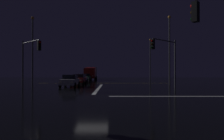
% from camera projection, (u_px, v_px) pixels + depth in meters
% --- Properties ---
extents(ground, '(120.00, 120.00, 0.10)m').
position_uv_depth(ground, '(91.00, 97.00, 17.35)').
color(ground, black).
extents(stop_line_north, '(0.35, 14.99, 0.01)m').
position_uv_depth(stop_line_north, '(98.00, 88.00, 26.08)').
color(stop_line_north, white).
rests_on(stop_line_north, ground).
extents(centre_line_ns, '(22.00, 0.15, 0.01)m').
position_uv_depth(centre_line_ns, '(102.00, 83.00, 37.68)').
color(centre_line_ns, yellow).
rests_on(centre_line_ns, ground).
extents(crosswalk_bar_east, '(14.99, 0.40, 0.01)m').
position_uv_depth(crosswalk_bar_east, '(204.00, 96.00, 17.37)').
color(crosswalk_bar_east, white).
rests_on(crosswalk_bar_east, ground).
extents(sedan_silver, '(2.02, 4.33, 1.57)m').
position_uv_depth(sedan_silver, '(69.00, 81.00, 28.22)').
color(sedan_silver, '#B7B7BC').
rests_on(sedan_silver, ground).
extents(sedan_red, '(2.02, 4.33, 1.57)m').
position_uv_depth(sedan_red, '(78.00, 79.00, 34.30)').
color(sedan_red, maroon).
rests_on(sedan_red, ground).
extents(sedan_white, '(2.02, 4.33, 1.57)m').
position_uv_depth(sedan_white, '(81.00, 78.00, 40.41)').
color(sedan_white, silver).
rests_on(sedan_white, ground).
extents(sedan_green, '(2.02, 4.33, 1.57)m').
position_uv_depth(sedan_green, '(86.00, 77.00, 46.58)').
color(sedan_green, '#14512D').
rests_on(sedan_green, ground).
extents(box_truck, '(2.68, 8.28, 3.08)m').
position_uv_depth(box_truck, '(90.00, 73.00, 53.28)').
color(box_truck, red).
rests_on(box_truck, ground).
extents(traffic_signal_ne, '(3.59, 3.59, 5.76)m').
position_uv_depth(traffic_signal_ne, '(165.00, 53.00, 25.07)').
color(traffic_signal_ne, '#4C4C51').
rests_on(traffic_signal_ne, ground).
extents(traffic_signal_nw, '(3.22, 3.22, 5.66)m').
position_uv_depth(traffic_signal_nw, '(29.00, 54.00, 25.19)').
color(traffic_signal_nw, '#4C4C51').
rests_on(traffic_signal_nw, ground).
extents(streetlamp_left_near, '(0.44, 0.44, 9.89)m').
position_uv_depth(streetlamp_left_near, '(32.00, 46.00, 31.70)').
color(streetlamp_left_near, '#424247').
rests_on(streetlamp_left_near, ground).
extents(streetlamp_right_far, '(0.44, 0.44, 9.09)m').
position_uv_depth(streetlamp_right_far, '(150.00, 57.00, 47.75)').
color(streetlamp_right_far, '#424247').
rests_on(streetlamp_right_far, ground).
extents(streetlamp_right_near, '(0.44, 0.44, 10.02)m').
position_uv_depth(streetlamp_right_near, '(169.00, 46.00, 31.75)').
color(streetlamp_right_near, '#424247').
rests_on(streetlamp_right_near, ground).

